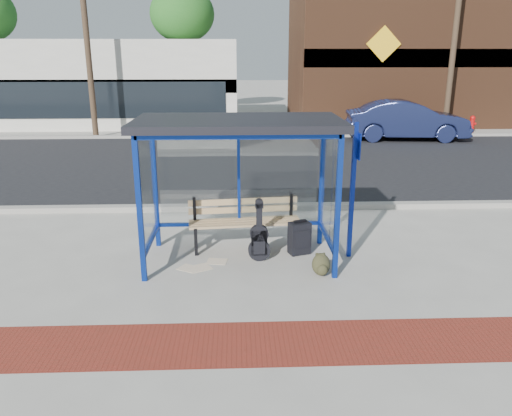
{
  "coord_description": "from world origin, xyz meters",
  "views": [
    {
      "loc": [
        -0.03,
        -7.95,
        3.41
      ],
      "look_at": [
        0.29,
        0.2,
        0.87
      ],
      "focal_mm": 35.0,
      "sensor_mm": 36.0,
      "label": 1
    }
  ],
  "objects_px": {
    "bench": "(244,219)",
    "parked_car": "(407,120)",
    "fire_hydrant": "(472,124)",
    "suitcase": "(299,238)",
    "backpack": "(321,265)",
    "guitar_bag": "(259,240)"
  },
  "relations": [
    {
      "from": "guitar_bag",
      "to": "parked_car",
      "type": "height_order",
      "value": "parked_car"
    },
    {
      "from": "bench",
      "to": "guitar_bag",
      "type": "bearing_deg",
      "value": -75.0
    },
    {
      "from": "guitar_bag",
      "to": "suitcase",
      "type": "distance_m",
      "value": 0.77
    },
    {
      "from": "suitcase",
      "to": "fire_hydrant",
      "type": "relative_size",
      "value": 0.81
    },
    {
      "from": "suitcase",
      "to": "parked_car",
      "type": "bearing_deg",
      "value": 45.21
    },
    {
      "from": "bench",
      "to": "parked_car",
      "type": "xyz_separation_m",
      "value": [
        6.82,
        11.63,
        0.26
      ]
    },
    {
      "from": "bench",
      "to": "parked_car",
      "type": "bearing_deg",
      "value": 53.96
    },
    {
      "from": "bench",
      "to": "suitcase",
      "type": "relative_size",
      "value": 3.23
    },
    {
      "from": "backpack",
      "to": "fire_hydrant",
      "type": "xyz_separation_m",
      "value": [
        9.12,
        14.55,
        0.25
      ]
    },
    {
      "from": "bench",
      "to": "fire_hydrant",
      "type": "distance_m",
      "value": 16.82
    },
    {
      "from": "backpack",
      "to": "guitar_bag",
      "type": "bearing_deg",
      "value": 143.2
    },
    {
      "from": "guitar_bag",
      "to": "fire_hydrant",
      "type": "bearing_deg",
      "value": 52.3
    },
    {
      "from": "bench",
      "to": "fire_hydrant",
      "type": "relative_size",
      "value": 2.62
    },
    {
      "from": "parked_car",
      "to": "fire_hydrant",
      "type": "relative_size",
      "value": 6.19
    },
    {
      "from": "suitcase",
      "to": "backpack",
      "type": "height_order",
      "value": "suitcase"
    },
    {
      "from": "suitcase",
      "to": "parked_car",
      "type": "height_order",
      "value": "parked_car"
    },
    {
      "from": "parked_car",
      "to": "suitcase",
      "type": "bearing_deg",
      "value": 158.82
    },
    {
      "from": "backpack",
      "to": "parked_car",
      "type": "relative_size",
      "value": 0.07
    },
    {
      "from": "suitcase",
      "to": "parked_car",
      "type": "relative_size",
      "value": 0.13
    },
    {
      "from": "fire_hydrant",
      "to": "guitar_bag",
      "type": "bearing_deg",
      "value": -125.96
    },
    {
      "from": "suitcase",
      "to": "backpack",
      "type": "xyz_separation_m",
      "value": [
        0.24,
        -0.91,
        -0.12
      ]
    },
    {
      "from": "bench",
      "to": "parked_car",
      "type": "height_order",
      "value": "parked_car"
    }
  ]
}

